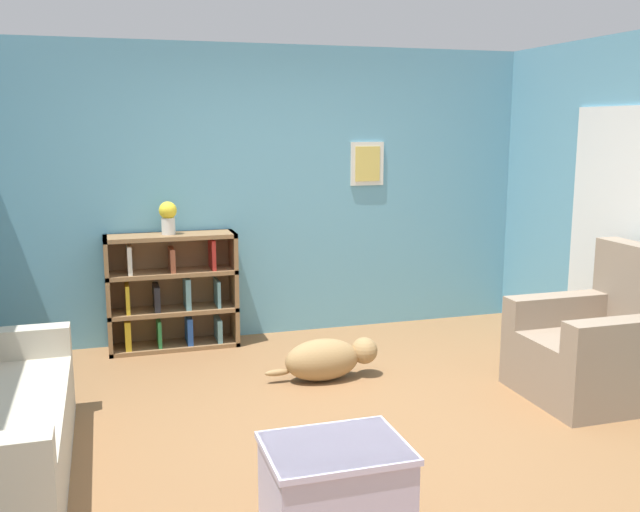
% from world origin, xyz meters
% --- Properties ---
extents(ground_plane, '(14.00, 14.00, 0.00)m').
position_xyz_m(ground_plane, '(0.00, 0.00, 0.00)').
color(ground_plane, brown).
extents(wall_back, '(5.60, 0.13, 2.60)m').
position_xyz_m(wall_back, '(0.00, 2.25, 1.30)').
color(wall_back, '#609EB7').
rests_on(wall_back, ground_plane).
extents(bookshelf, '(1.10, 0.33, 0.99)m').
position_xyz_m(bookshelf, '(-0.84, 2.04, 0.48)').
color(bookshelf, olive).
rests_on(bookshelf, ground_plane).
extents(recliner_chair, '(0.96, 0.89, 1.06)m').
position_xyz_m(recliner_chair, '(1.98, 0.01, 0.36)').
color(recliner_chair, gray).
rests_on(recliner_chair, ground_plane).
extents(coffee_table, '(0.66, 0.51, 0.44)m').
position_xyz_m(coffee_table, '(-0.38, -1.11, 0.24)').
color(coffee_table, '#BCB2D1').
rests_on(coffee_table, ground_plane).
extents(dog, '(0.88, 0.29, 0.32)m').
position_xyz_m(dog, '(0.20, 0.87, 0.17)').
color(dog, '#9E7A4C').
rests_on(dog, ground_plane).
extents(vase, '(0.15, 0.15, 0.28)m').
position_xyz_m(vase, '(-0.85, 2.02, 1.15)').
color(vase, silver).
rests_on(vase, bookshelf).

